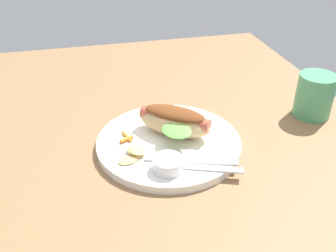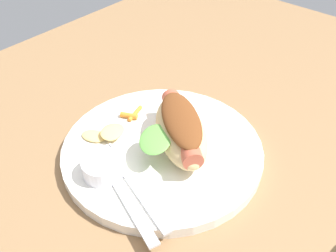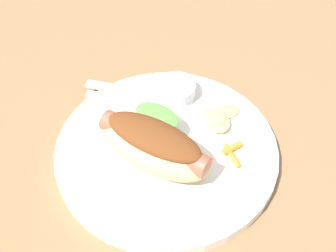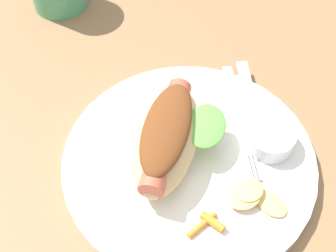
{
  "view_description": "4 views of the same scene",
  "coord_description": "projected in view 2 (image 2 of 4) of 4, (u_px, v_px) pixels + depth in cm",
  "views": [
    {
      "loc": [
        60.82,
        -14.56,
        43.1
      ],
      "look_at": [
        2.32,
        -0.34,
        5.32
      ],
      "focal_mm": 40.19,
      "sensor_mm": 36.0,
      "label": 1
    },
    {
      "loc": [
        31.92,
        27.49,
        39.45
      ],
      "look_at": [
        1.89,
        1.44,
        6.39
      ],
      "focal_mm": 42.22,
      "sensor_mm": 36.0,
      "label": 2
    },
    {
      "loc": [
        -33.56,
        3.56,
        45.22
      ],
      "look_at": [
        1.58,
        -0.21,
        5.4
      ],
      "focal_mm": 47.09,
      "sensor_mm": 36.0,
      "label": 3
    },
    {
      "loc": [
        -12.67,
        -24.62,
        44.76
      ],
      "look_at": [
        -0.4,
        1.59,
        6.58
      ],
      "focal_mm": 49.41,
      "sensor_mm": 36.0,
      "label": 4
    }
  ],
  "objects": [
    {
      "name": "fork",
      "position": [
        135.0,
        186.0,
        0.5
      ],
      "size": [
        6.55,
        16.54,
        0.4
      ],
      "rotation": [
        0.0,
        0.0,
        4.39
      ],
      "color": "silver",
      "rests_on": "plate"
    },
    {
      "name": "knife",
      "position": [
        127.0,
        199.0,
        0.48
      ],
      "size": [
        6.69,
        14.74,
        0.36
      ],
      "primitive_type": "cube",
      "rotation": [
        0.0,
        0.0,
        4.35
      ],
      "color": "silver",
      "rests_on": "plate"
    },
    {
      "name": "carrot_garnish",
      "position": [
        132.0,
        114.0,
        0.61
      ],
      "size": [
        3.74,
        2.76,
        0.86
      ],
      "color": "orange",
      "rests_on": "plate"
    },
    {
      "name": "hot_dog",
      "position": [
        180.0,
        129.0,
        0.54
      ],
      "size": [
        15.16,
        15.68,
        5.61
      ],
      "rotation": [
        0.0,
        0.0,
        4.05
      ],
      "color": "#DBB77A",
      "rests_on": "plate"
    },
    {
      "name": "plate",
      "position": [
        163.0,
        151.0,
        0.56
      ],
      "size": [
        28.36,
        28.36,
        1.6
      ],
      "primitive_type": "cylinder",
      "color": "white",
      "rests_on": "ground_plane"
    },
    {
      "name": "sauce_ramekin",
      "position": [
        103.0,
        167.0,
        0.51
      ],
      "size": [
        5.39,
        5.39,
        2.29
      ],
      "primitive_type": "cylinder",
      "color": "white",
      "rests_on": "plate"
    },
    {
      "name": "chips_pile",
      "position": [
        106.0,
        133.0,
        0.57
      ],
      "size": [
        6.14,
        6.17,
        1.44
      ],
      "color": "#E8C36E",
      "rests_on": "plate"
    },
    {
      "name": "ground_plane",
      "position": [
        169.0,
        154.0,
        0.58
      ],
      "size": [
        120.0,
        90.0,
        1.8
      ],
      "primitive_type": "cube",
      "color": "olive"
    }
  ]
}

